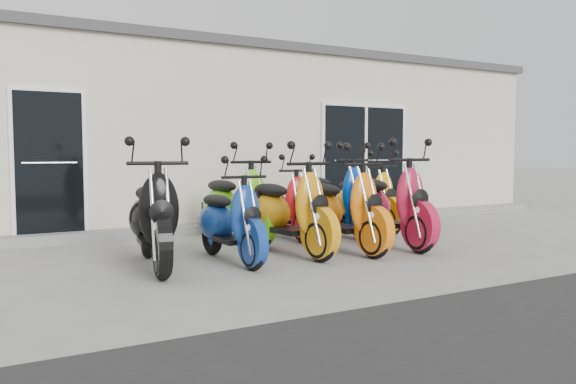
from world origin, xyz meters
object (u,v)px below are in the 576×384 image
scooter_back_red (285,196)px  scooter_back_yellow (366,191)px  scooter_front_orange_a (288,198)px  scooter_front_orange_b (341,197)px  scooter_front_black (153,203)px  scooter_front_red (388,193)px  scooter_front_blue (230,209)px  scooter_back_green (236,193)px  scooter_back_blue (332,189)px

scooter_back_red → scooter_back_yellow: bearing=1.5°
scooter_front_orange_a → scooter_back_red: scooter_front_orange_a is taller
scooter_front_orange_b → scooter_front_black: bearing=174.0°
scooter_front_orange_a → scooter_front_black: bearing=174.8°
scooter_front_orange_b → scooter_back_yellow: 2.02m
scooter_front_orange_b → scooter_front_red: bearing=-1.3°
scooter_front_blue → scooter_back_red: size_ratio=0.99×
scooter_front_orange_b → scooter_back_green: bearing=123.6°
scooter_front_orange_b → scooter_back_blue: size_ratio=0.97×
scooter_back_yellow → scooter_back_blue: bearing=-174.4°
scooter_front_red → scooter_back_green: bearing=147.8°
scooter_front_orange_b → scooter_back_blue: bearing=57.8°
scooter_front_black → scooter_front_blue: scooter_front_black is taller
scooter_back_green → scooter_back_red: bearing=2.0°
scooter_front_blue → scooter_back_green: 1.46m
scooter_back_blue → scooter_back_red: bearing=163.0°
scooter_back_blue → scooter_back_yellow: bearing=-1.6°
scooter_front_black → scooter_front_red: size_ratio=0.99×
scooter_front_orange_b → scooter_back_red: size_ratio=1.11×
scooter_front_blue → scooter_front_orange_b: scooter_front_orange_b is taller
scooter_back_yellow → scooter_back_red: bearing=177.5°
scooter_back_blue → scooter_back_yellow: (0.74, 0.09, -0.06)m
scooter_back_green → scooter_back_yellow: 2.46m
scooter_front_blue → scooter_back_red: scooter_back_red is taller
scooter_front_orange_a → scooter_back_yellow: scooter_front_orange_a is taller
scooter_front_black → scooter_front_orange_b: (2.56, -0.12, -0.02)m
scooter_back_red → scooter_front_black: bearing=-148.8°
scooter_front_black → scooter_front_orange_a: size_ratio=1.02×
scooter_front_blue → scooter_front_red: size_ratio=0.85×
scooter_front_orange_a → scooter_back_green: 1.20m
scooter_front_blue → scooter_back_green: (0.64, 1.30, 0.09)m
scooter_front_black → scooter_back_blue: size_ratio=1.00×
scooter_back_green → scooter_back_yellow: bearing=-3.6°
scooter_front_orange_a → scooter_front_red: bearing=-10.4°
scooter_back_green → scooter_back_blue: scooter_back_blue is taller
scooter_back_blue → scooter_back_yellow: scooter_back_blue is taller
scooter_front_black → scooter_back_yellow: scooter_front_black is taller
scooter_front_orange_b → scooter_front_orange_a: bearing=165.7°
scooter_front_orange_b → scooter_back_blue: 1.49m
scooter_back_red → scooter_front_blue: bearing=-134.4°
scooter_front_orange_b → scooter_back_blue: scooter_back_blue is taller
scooter_front_blue → scooter_back_green: size_ratio=0.88×
scooter_back_yellow → scooter_back_green: bearing=-179.3°
scooter_front_red → scooter_back_red: 1.69m
scooter_front_orange_b → scooter_front_red: (0.84, 0.03, 0.03)m
scooter_front_red → scooter_back_red: bearing=126.6°
scooter_front_blue → scooter_front_orange_a: 0.90m
scooter_front_black → scooter_front_orange_b: scooter_front_black is taller
scooter_back_red → scooter_back_blue: bearing=-5.8°
scooter_front_black → scooter_front_orange_b: size_ratio=1.03×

